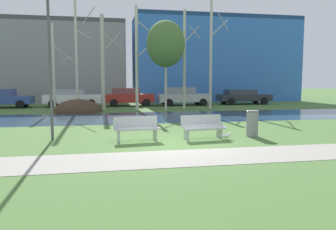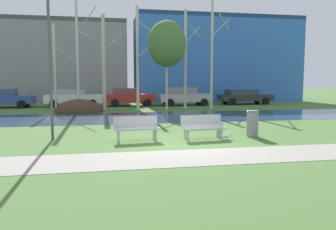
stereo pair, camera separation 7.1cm
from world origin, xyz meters
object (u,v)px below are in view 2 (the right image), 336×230
at_px(streetlamp, 49,41).
at_px(parked_van_nearest_blue, 2,98).
at_px(parked_suv_fifth_dark, 244,96).
at_px(parked_hatch_third_red, 129,97).
at_px(seagull, 226,136).
at_px(parked_wagon_fourth_silver, 184,96).
at_px(parked_sedan_second_white, 73,97).
at_px(bench_left, 137,128).
at_px(bench_right, 203,126).
at_px(trash_bin, 252,123).

height_order(streetlamp, parked_van_nearest_blue, streetlamp).
xyz_separation_m(parked_van_nearest_blue, parked_suv_fifth_dark, (20.49, 0.21, -0.06)).
height_order(parked_van_nearest_blue, parked_hatch_third_red, parked_hatch_third_red).
bearing_deg(parked_suv_fifth_dark, streetlamp, -131.92).
xyz_separation_m(seagull, parked_van_nearest_blue, (-12.37, 16.83, 0.65)).
bearing_deg(parked_wagon_fourth_silver, streetlamp, -118.79).
relative_size(parked_sedan_second_white, parked_suv_fifth_dark, 0.96).
distance_m(bench_left, parked_sedan_second_white, 17.06).
distance_m(seagull, parked_hatch_third_red, 17.06).
bearing_deg(bench_right, parked_hatch_third_red, 95.15).
height_order(bench_right, parked_suv_fifth_dark, parked_suv_fifth_dark).
distance_m(streetlamp, parked_wagon_fourth_silver, 18.06).
xyz_separation_m(bench_right, streetlamp, (-5.41, 0.79, 3.06)).
relative_size(seagull, parked_hatch_third_red, 0.10).
bearing_deg(parked_hatch_third_red, parked_suv_fifth_dark, 0.87).
xyz_separation_m(seagull, parked_wagon_fourth_silver, (2.37, 16.70, 0.69)).
distance_m(parked_hatch_third_red, parked_wagon_fourth_silver, 4.69).
xyz_separation_m(bench_right, seagull, (0.81, -0.27, -0.34)).
bearing_deg(parked_sedan_second_white, parked_hatch_third_red, -0.42).
bearing_deg(parked_van_nearest_blue, streetlamp, -68.72).
bearing_deg(parked_sedan_second_white, bench_right, -69.76).
bearing_deg(parked_van_nearest_blue, parked_wagon_fourth_silver, -0.50).
xyz_separation_m(streetlamp, parked_hatch_third_red, (3.91, 15.83, -2.74)).
bearing_deg(bench_left, bench_right, 0.00).
bearing_deg(streetlamp, parked_van_nearest_blue, 111.28).
bearing_deg(parked_van_nearest_blue, seagull, -53.69).
xyz_separation_m(seagull, parked_hatch_third_red, (-2.31, 16.89, 0.67)).
distance_m(bench_left, seagull, 3.29).
xyz_separation_m(bench_left, parked_suv_fifth_dark, (11.38, 16.78, 0.26)).
bearing_deg(parked_suv_fifth_dark, parked_van_nearest_blue, -179.41).
distance_m(bench_left, parked_van_nearest_blue, 18.91).
relative_size(bench_left, streetlamp, 0.31).
relative_size(streetlamp, parked_hatch_third_red, 1.30).
height_order(seagull, parked_van_nearest_blue, parked_van_nearest_blue).
height_order(trash_bin, parked_sedan_second_white, parked_sedan_second_white).
distance_m(bench_right, parked_sedan_second_white, 17.75).
relative_size(bench_left, parked_suv_fifth_dark, 0.34).
height_order(parked_sedan_second_white, parked_suv_fifth_dark, parked_sedan_second_white).
relative_size(bench_right, parked_hatch_third_red, 0.41).
bearing_deg(bench_left, seagull, -4.66).
xyz_separation_m(trash_bin, streetlamp, (-7.42, 0.68, 3.01)).
bearing_deg(parked_hatch_third_red, bench_right, -84.85).
distance_m(trash_bin, parked_sedan_second_white, 18.44).
bearing_deg(parked_suv_fifth_dark, bench_right, -118.05).
bearing_deg(parked_hatch_third_red, parked_sedan_second_white, 179.58).
bearing_deg(parked_wagon_fourth_silver, parked_hatch_third_red, 177.76).
distance_m(streetlamp, parked_hatch_third_red, 16.53).
bearing_deg(seagull, streetlamp, 170.36).
bearing_deg(bench_right, seagull, -18.03).
height_order(bench_left, trash_bin, trash_bin).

